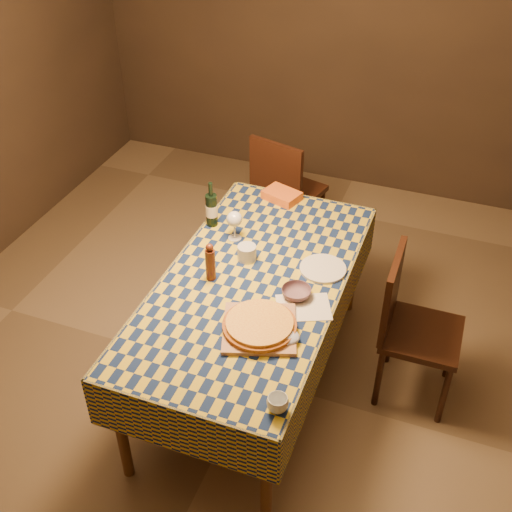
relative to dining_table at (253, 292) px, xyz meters
name	(u,v)px	position (x,y,z in m)	size (l,w,h in m)	color
room	(252,187)	(0.00, 0.00, 0.66)	(5.00, 5.10, 2.70)	brown
dining_table	(253,292)	(0.00, 0.00, 0.00)	(0.94, 1.84, 0.77)	brown
cutting_board	(260,328)	(0.16, -0.34, 0.09)	(0.35, 0.35, 0.02)	#9F6D4A
pizza	(260,324)	(0.16, -0.34, 0.12)	(0.45, 0.45, 0.04)	#8F4917
pepper_mill	(210,263)	(-0.22, -0.06, 0.18)	(0.06, 0.06, 0.22)	#512112
bowl	(296,293)	(0.25, -0.04, 0.10)	(0.15, 0.15, 0.05)	#634753
wine_glass	(234,220)	(-0.23, 0.33, 0.20)	(0.09, 0.09, 0.18)	silver
wine_bottle	(212,209)	(-0.41, 0.41, 0.18)	(0.08, 0.08, 0.28)	black
deli_tub	(247,253)	(-0.10, 0.17, 0.12)	(0.10, 0.10, 0.09)	silver
takeout_container	(282,195)	(-0.12, 0.82, 0.10)	(0.22, 0.15, 0.05)	#CF5A1B
white_plate	(323,269)	(0.32, 0.22, 0.08)	(0.25, 0.25, 0.01)	silver
tumbler	(278,404)	(0.40, -0.77, 0.11)	(0.09, 0.09, 0.07)	white
flour_patch	(303,307)	(0.32, -0.11, 0.08)	(0.27, 0.21, 0.00)	silver
flour_bag	(283,335)	(0.29, -0.36, 0.10)	(0.17, 0.13, 0.05)	#AEB8DF
chair_far	(284,188)	(-0.27, 1.35, -0.17)	(0.51, 0.52, 0.93)	black
chair_right	(409,321)	(0.82, 0.25, -0.17)	(0.43, 0.42, 0.93)	black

